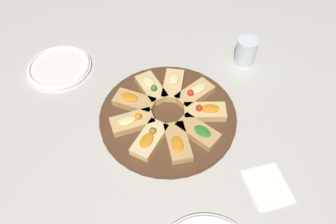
# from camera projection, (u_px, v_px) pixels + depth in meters

# --- Properties ---
(ground_plane) EXTENTS (3.00, 3.00, 0.00)m
(ground_plane) POSITION_uv_depth(u_px,v_px,m) (168.00, 118.00, 0.95)
(ground_plane) COLOR beige
(serving_board) EXTENTS (0.39, 0.39, 0.02)m
(serving_board) POSITION_uv_depth(u_px,v_px,m) (168.00, 116.00, 0.95)
(serving_board) COLOR #51331E
(serving_board) RESTS_ON ground_plane
(focaccia_slice_0) EXTENTS (0.13, 0.11, 0.03)m
(focaccia_slice_0) POSITION_uv_depth(u_px,v_px,m) (198.00, 132.00, 0.89)
(focaccia_slice_0) COLOR tan
(focaccia_slice_0) RESTS_ON serving_board
(focaccia_slice_1) EXTENTS (0.08, 0.13, 0.04)m
(focaccia_slice_1) POSITION_uv_depth(u_px,v_px,m) (205.00, 111.00, 0.93)
(focaccia_slice_1) COLOR #DBB775
(focaccia_slice_1) RESTS_ON serving_board
(focaccia_slice_2) EXTENTS (0.10, 0.13, 0.04)m
(focaccia_slice_2) POSITION_uv_depth(u_px,v_px,m) (195.00, 93.00, 0.97)
(focaccia_slice_2) COLOR tan
(focaccia_slice_2) RESTS_ON serving_board
(focaccia_slice_3) EXTENTS (0.13, 0.10, 0.03)m
(focaccia_slice_3) POSITION_uv_depth(u_px,v_px,m) (173.00, 85.00, 1.00)
(focaccia_slice_3) COLOR #DBB775
(focaccia_slice_3) RESTS_ON serving_board
(focaccia_slice_4) EXTENTS (0.13, 0.08, 0.04)m
(focaccia_slice_4) POSITION_uv_depth(u_px,v_px,m) (151.00, 88.00, 0.99)
(focaccia_slice_4) COLOR #DBB775
(focaccia_slice_4) RESTS_ON serving_board
(focaccia_slice_5) EXTENTS (0.11, 0.13, 0.03)m
(focaccia_slice_5) POSITION_uv_depth(u_px,v_px,m) (134.00, 101.00, 0.95)
(focaccia_slice_5) COLOR tan
(focaccia_slice_5) RESTS_ON serving_board
(focaccia_slice_6) EXTENTS (0.07, 0.12, 0.04)m
(focaccia_slice_6) POSITION_uv_depth(u_px,v_px,m) (132.00, 122.00, 0.91)
(focaccia_slice_6) COLOR tan
(focaccia_slice_6) RESTS_ON serving_board
(focaccia_slice_7) EXTENTS (0.13, 0.12, 0.04)m
(focaccia_slice_7) POSITION_uv_depth(u_px,v_px,m) (150.00, 139.00, 0.87)
(focaccia_slice_7) COLOR #E5C689
(focaccia_slice_7) RESTS_ON serving_board
(focaccia_slice_8) EXTENTS (0.12, 0.06, 0.03)m
(focaccia_slice_8) POSITION_uv_depth(u_px,v_px,m) (176.00, 143.00, 0.87)
(focaccia_slice_8) COLOR tan
(focaccia_slice_8) RESTS_ON serving_board
(plate_right) EXTENTS (0.21, 0.21, 0.02)m
(plate_right) POSITION_uv_depth(u_px,v_px,m) (59.00, 67.00, 1.08)
(plate_right) COLOR white
(plate_right) RESTS_ON ground_plane
(water_glass) EXTENTS (0.07, 0.07, 0.09)m
(water_glass) POSITION_uv_depth(u_px,v_px,m) (246.00, 51.00, 1.07)
(water_glass) COLOR silver
(water_glass) RESTS_ON ground_plane
(napkin_stack) EXTENTS (0.12, 0.10, 0.00)m
(napkin_stack) POSITION_uv_depth(u_px,v_px,m) (268.00, 186.00, 0.82)
(napkin_stack) COLOR white
(napkin_stack) RESTS_ON ground_plane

